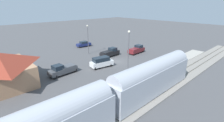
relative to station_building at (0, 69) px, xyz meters
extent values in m
plane|color=#4C4C4F|center=(-4.00, -22.00, -2.97)|extent=(200.00, 200.00, 0.00)
cube|color=gray|center=(-18.00, -22.00, -2.88)|extent=(4.80, 70.00, 0.18)
cube|color=#59544C|center=(-18.72, -22.00, -2.73)|extent=(0.10, 70.00, 0.12)
cube|color=#59544C|center=(-17.28, -22.00, -2.73)|extent=(0.10, 70.00, 0.12)
cube|color=#A8A399|center=(-14.00, -22.00, -2.82)|extent=(3.20, 46.00, 0.30)
cube|color=#ADB2BC|center=(-18.00, -15.78, -0.82)|extent=(2.90, 16.47, 3.70)
cube|color=#19389E|center=(-16.54, -15.78, -1.12)|extent=(0.04, 15.15, 0.36)
cylinder|color=#ADB2BC|center=(-18.00, -15.78, 0.93)|extent=(2.75, 15.81, 2.76)
cube|color=tan|center=(0.00, 0.00, -1.15)|extent=(9.88, 8.32, 3.64)
cube|color=#4C3323|center=(0.00, -4.19, -1.92)|extent=(1.10, 0.08, 2.10)
cylinder|color=brown|center=(-14.79, -30.60, -2.25)|extent=(0.22, 0.22, 0.85)
cylinder|color=silver|center=(-14.79, -30.60, -1.51)|extent=(0.36, 0.36, 0.62)
sphere|color=tan|center=(-14.79, -30.60, -1.08)|extent=(0.24, 0.24, 0.24)
cube|color=white|center=(-4.42, -17.30, -2.13)|extent=(2.77, 5.16, 1.00)
cube|color=#19232D|center=(-4.40, -17.15, -1.19)|extent=(2.29, 3.67, 0.88)
cylinder|color=black|center=(-3.90, -19.32, -2.63)|extent=(0.22, 0.68, 0.68)
cylinder|color=black|center=(-5.60, -19.02, -2.63)|extent=(0.22, 0.68, 0.68)
cylinder|color=black|center=(-3.25, -15.57, -2.63)|extent=(0.22, 0.68, 0.68)
cylinder|color=black|center=(-4.95, -15.28, -2.63)|extent=(0.22, 0.68, 0.68)
cube|color=black|center=(-0.02, -23.67, -2.13)|extent=(2.14, 5.46, 0.92)
cube|color=#19232D|center=(0.02, -24.69, -1.25)|extent=(1.78, 1.78, 0.84)
cylinder|color=black|center=(0.92, -25.79, -2.59)|extent=(0.22, 0.76, 0.76)
cylinder|color=black|center=(-0.80, -25.85, -2.59)|extent=(0.22, 0.76, 0.76)
cylinder|color=black|center=(0.77, -21.49, -2.59)|extent=(0.22, 0.76, 0.76)
cylinder|color=black|center=(-0.95, -21.55, -2.59)|extent=(0.22, 0.76, 0.76)
cube|color=black|center=(-0.05, -22.72, -1.57)|extent=(1.96, 3.03, 0.20)
cube|color=#47494F|center=(-2.39, -9.38, -2.13)|extent=(2.35, 5.53, 0.92)
cube|color=#19232D|center=(-2.46, -8.36, -1.25)|extent=(1.85, 1.85, 0.84)
cylinder|color=black|center=(-3.40, -7.30, -2.59)|extent=(0.22, 0.76, 0.76)
cylinder|color=black|center=(-1.69, -7.17, -2.59)|extent=(0.22, 0.76, 0.76)
cylinder|color=black|center=(-3.09, -11.59, -2.59)|extent=(0.22, 0.76, 0.76)
cylinder|color=black|center=(-1.37, -11.46, -2.59)|extent=(0.22, 0.76, 0.76)
cube|color=#47494F|center=(-2.32, -10.32, -1.57)|extent=(2.07, 3.10, 0.20)
cube|color=maroon|center=(-2.85, -30.94, -2.13)|extent=(2.26, 5.50, 0.92)
cube|color=#19232D|center=(-2.79, -31.97, -1.25)|extent=(1.82, 1.82, 0.84)
cylinder|color=black|center=(-1.87, -33.04, -2.59)|extent=(0.22, 0.76, 0.76)
cylinder|color=black|center=(-3.59, -33.14, -2.59)|extent=(0.22, 0.76, 0.76)
cylinder|color=black|center=(-2.11, -28.75, -2.59)|extent=(0.22, 0.76, 0.76)
cylinder|color=black|center=(-3.83, -28.84, -2.59)|extent=(0.22, 0.76, 0.76)
cube|color=maroon|center=(-2.90, -30.00, -1.57)|extent=(2.02, 3.07, 0.20)
cube|color=navy|center=(13.17, -24.47, -2.25)|extent=(2.25, 4.65, 0.76)
cube|color=#19232D|center=(13.17, -24.47, -1.55)|extent=(1.81, 2.30, 0.64)
cylinder|color=black|center=(13.81, -26.23, -2.63)|extent=(0.22, 0.68, 0.68)
cylinder|color=black|center=(12.21, -26.09, -2.63)|extent=(0.22, 0.68, 0.68)
cylinder|color=black|center=(14.12, -22.85, -2.63)|extent=(0.22, 0.68, 0.68)
cylinder|color=black|center=(12.53, -22.70, -2.63)|extent=(0.22, 0.68, 0.68)
cylinder|color=#515156|center=(-11.20, -18.01, 1.08)|extent=(0.16, 0.16, 8.10)
sphere|color=#EAE5C6|center=(-11.20, -18.01, 5.31)|extent=(0.44, 0.44, 0.44)
cylinder|color=#515156|center=(5.43, -20.85, 0.70)|extent=(0.16, 0.16, 7.35)
sphere|color=#EAE5C6|center=(5.43, -20.85, 4.56)|extent=(0.44, 0.44, 0.44)
camera|label=1|loc=(-29.80, 3.42, 9.77)|focal=26.10mm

